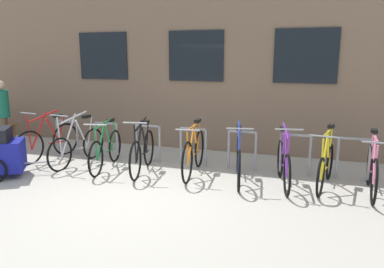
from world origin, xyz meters
TOP-DOWN VIEW (x-y plane):
  - ground_plane at (0.00, 0.00)m, footprint 42.00×42.00m
  - storefront_building at (0.00, 5.92)m, footprint 28.00×5.48m
  - bike_rack at (0.34, 1.90)m, footprint 6.58×0.05m
  - bicycle_orange at (0.52, 1.40)m, footprint 0.44×1.79m
  - bicycle_green at (-1.25, 1.21)m, footprint 0.47×1.70m
  - bicycle_yellow at (2.87, 1.40)m, footprint 0.46×1.65m
  - bicycle_pink at (3.57, 1.31)m, footprint 0.44×1.70m
  - bicycle_purple at (2.18, 1.28)m, footprint 0.48×1.67m
  - bicycle_black at (-0.46, 1.22)m, footprint 0.47×1.70m
  - bicycle_silver at (-1.96, 1.28)m, footprint 0.44×1.70m
  - bicycle_red at (-2.78, 1.41)m, footprint 0.48×1.67m
  - bicycle_blue at (1.39, 1.30)m, footprint 0.52×1.74m
  - person_browsing at (-4.15, 1.61)m, footprint 0.32×0.32m

SIDE VIEW (x-z plane):
  - ground_plane at x=0.00m, z-range 0.00..0.00m
  - bicycle_yellow at x=2.87m, z-range -0.15..0.90m
  - bicycle_green at x=-1.25m, z-range -0.12..0.87m
  - bicycle_silver at x=-1.96m, z-range -0.18..0.94m
  - bicycle_blue at x=1.39m, z-range -0.15..0.92m
  - bicycle_purple at x=2.18m, z-range -0.16..0.93m
  - bicycle_pink at x=3.57m, z-range -0.12..0.90m
  - bicycle_red at x=-2.78m, z-range -0.15..0.94m
  - bicycle_black at x=-0.46m, z-range -0.14..0.93m
  - bicycle_orange at x=0.52m, z-range -0.10..0.91m
  - bike_rack at x=0.34m, z-range 0.09..0.87m
  - person_browsing at x=-4.15m, z-range 0.12..1.78m
  - storefront_building at x=0.00m, z-range 0.00..5.26m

